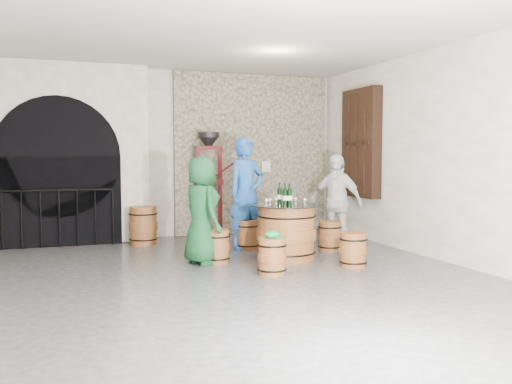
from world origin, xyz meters
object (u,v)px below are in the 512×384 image
object	(u,v)px
wine_bottle_left	(285,196)
side_barrel	(143,226)
person_green	(201,210)
barrel_stool_near_left	(272,256)
barrel_stool_far	(248,235)
person_blue	(246,193)
barrel_stool_right	(330,236)
barrel_stool_near_right	(353,250)
wine_bottle_center	(290,196)
person_white	(336,202)
barrel_stool_left	(217,246)
corking_press	(209,177)
wine_bottle_right	(280,195)
barrel_table	(286,232)

from	to	relation	value
wine_bottle_left	side_barrel	bearing A→B (deg)	129.98
person_green	wine_bottle_left	world-z (taller)	person_green
barrel_stool_near_left	barrel_stool_far	bearing A→B (deg)	80.42
barrel_stool_near_left	person_blue	bearing A→B (deg)	80.97
barrel_stool_right	side_barrel	distance (m)	3.28
wine_bottle_left	barrel_stool_near_right	bearing A→B (deg)	-47.31
side_barrel	barrel_stool_near_left	bearing A→B (deg)	-67.30
barrel_stool_far	side_barrel	bearing A→B (deg)	145.72
barrel_stool_right	wine_bottle_center	distance (m)	1.29
person_white	person_blue	bearing A→B (deg)	-145.49
barrel_stool_left	wine_bottle_center	xyz separation A→B (m)	(1.09, -0.16, 0.73)
barrel_stool_left	barrel_stool_far	bearing A→B (deg)	49.13
barrel_stool_right	person_green	distance (m)	2.34
person_green	wine_bottle_center	size ratio (longest dim) A/B	4.83
barrel_stool_far	person_white	distance (m)	1.57
corking_press	barrel_stool_near_left	bearing A→B (deg)	-85.08
wine_bottle_center	side_barrel	size ratio (longest dim) A/B	0.48
barrel_stool_right	barrel_stool_near_right	size ratio (longest dim) A/B	1.00
corking_press	barrel_stool_far	bearing A→B (deg)	-72.45
barrel_stool_near_right	wine_bottle_right	distance (m)	1.44
barrel_stool_left	wine_bottle_left	xyz separation A→B (m)	(1.02, -0.14, 0.73)
person_green	person_blue	world-z (taller)	person_blue
person_blue	wine_bottle_center	world-z (taller)	person_blue
barrel_table	barrel_stool_near_left	bearing A→B (deg)	-123.12
barrel_stool_near_right	wine_bottle_right	xyz separation A→B (m)	(-0.72, 1.02, 0.73)
wine_bottle_right	barrel_stool_near_right	bearing A→B (deg)	-54.94
person_blue	wine_bottle_center	size ratio (longest dim) A/B	5.79
barrel_table	barrel_stool_near_right	distance (m)	1.08
barrel_table	barrel_stool_left	world-z (taller)	barrel_table
person_green	barrel_stool_near_right	bearing A→B (deg)	-129.63
barrel_stool_left	wine_bottle_left	bearing A→B (deg)	-7.82
barrel_stool_left	barrel_stool_right	xyz separation A→B (m)	(2.03, 0.34, 0.00)
side_barrel	barrel_table	bearing A→B (deg)	-48.96
barrel_stool_far	person_green	world-z (taller)	person_green
barrel_stool_far	wine_bottle_center	world-z (taller)	wine_bottle_center
barrel_stool_near_left	wine_bottle_right	xyz separation A→B (m)	(0.55, 1.09, 0.73)
person_blue	person_green	bearing A→B (deg)	-154.91
wine_bottle_right	corking_press	xyz separation A→B (m)	(-0.53, 2.23, 0.20)
barrel_stool_far	person_blue	bearing A→B (deg)	103.97
barrel_table	person_white	xyz separation A→B (m)	(1.12, 0.51, 0.38)
barrel_stool_right	person_green	world-z (taller)	person_green
wine_bottle_center	barrel_table	bearing A→B (deg)	120.77
barrel_stool_far	barrel_stool_right	world-z (taller)	same
barrel_stool_right	wine_bottle_left	size ratio (longest dim) A/B	1.52
person_blue	wine_bottle_center	distance (m)	1.17
person_blue	side_barrel	world-z (taller)	person_blue
barrel_stool_right	barrel_stool_left	bearing A→B (deg)	-170.55
wine_bottle_center	wine_bottle_left	bearing A→B (deg)	166.64
barrel_stool_left	person_blue	distance (m)	1.44
barrel_stool_near_right	wine_bottle_center	world-z (taller)	wine_bottle_center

